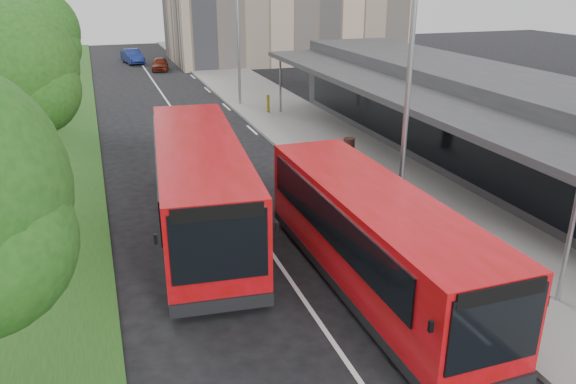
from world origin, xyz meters
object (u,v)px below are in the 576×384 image
at_px(tree_far, 36,37).
at_px(lamp_post_far, 236,29).
at_px(bus_main, 373,239).
at_px(car_near, 160,64).
at_px(litter_bin, 349,148).
at_px(tree_mid, 12,74).
at_px(car_far, 132,56).
at_px(lamp_post_near, 406,87).
at_px(bus_second, 200,186).
at_px(bollard, 268,104).

relative_size(tree_far, lamp_post_far, 0.91).
xyz_separation_m(lamp_post_far, bus_main, (-2.20, -22.65, -3.33)).
bearing_deg(tree_far, car_near, 64.45).
bearing_deg(lamp_post_far, tree_far, -175.13).
bearing_deg(litter_bin, lamp_post_far, 98.13).
bearing_deg(bus_main, tree_mid, 132.34).
height_order(bus_main, car_far, bus_main).
bearing_deg(car_near, litter_bin, -71.12).
height_order(lamp_post_near, bus_main, lamp_post_near).
bearing_deg(tree_far, lamp_post_far, 4.87).
xyz_separation_m(tree_far, bus_main, (8.92, -21.70, -3.29)).
height_order(bus_second, litter_bin, bus_second).
bearing_deg(bollard, car_far, 103.65).
relative_size(tree_far, car_near, 2.22).
relative_size(lamp_post_far, bollard, 7.75).
xyz_separation_m(tree_far, litter_bin, (12.93, -11.64, -4.07)).
xyz_separation_m(tree_far, car_far, (6.31, 22.28, -4.02)).
bearing_deg(bollard, bus_main, -99.37).
height_order(tree_far, car_far, tree_far).
distance_m(litter_bin, car_near, 29.24).
xyz_separation_m(bus_main, litter_bin, (4.00, 10.05, -0.79)).
xyz_separation_m(lamp_post_far, car_far, (-4.82, 21.33, -4.06)).
relative_size(lamp_post_far, car_near, 2.45).
distance_m(bollard, car_far, 24.91).
height_order(tree_mid, bus_second, tree_mid).
xyz_separation_m(bus_second, litter_bin, (7.54, 5.06, -0.93)).
height_order(litter_bin, bollard, bollard).
height_order(bollard, car_near, bollard).
distance_m(litter_bin, car_far, 34.56).
height_order(tree_far, bollard, tree_far).
xyz_separation_m(tree_far, bus_second, (5.39, -16.71, -3.14)).
height_order(tree_mid, lamp_post_near, lamp_post_near).
distance_m(lamp_post_far, bollard, 5.08).
xyz_separation_m(lamp_post_near, car_far, (-4.82, 41.33, -4.06)).
bearing_deg(litter_bin, bus_second, -146.12).
distance_m(bollard, car_near, 19.55).
bearing_deg(lamp_post_far, litter_bin, -81.87).
bearing_deg(bollard, tree_far, 171.02).
bearing_deg(lamp_post_near, litter_bin, 76.35).
bearing_deg(car_far, car_near, -79.04).
bearing_deg(bus_main, bollard, 80.36).
relative_size(tree_mid, car_near, 2.18).
bearing_deg(car_near, lamp_post_far, -70.27).
bearing_deg(bus_second, car_far, 94.31).
bearing_deg(tree_far, bollard, -8.98).
height_order(lamp_post_near, bus_second, lamp_post_near).
xyz_separation_m(tree_mid, litter_bin, (12.93, 0.36, -4.00)).
xyz_separation_m(bus_main, car_near, (-0.69, 38.92, -0.83)).
height_order(tree_mid, litter_bin, tree_mid).
bearing_deg(tree_far, car_far, 74.19).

